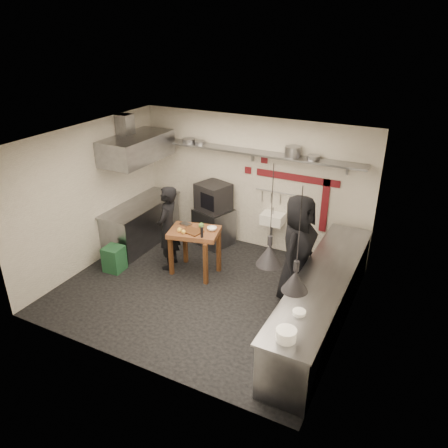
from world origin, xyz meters
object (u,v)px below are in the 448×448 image
at_px(oven_stand, 214,226).
at_px(chef_left, 168,228).
at_px(combi_oven, 213,197).
at_px(green_bin, 114,259).
at_px(chef_right, 298,249).
at_px(prep_table, 195,252).

relative_size(oven_stand, chef_left, 0.47).
relative_size(combi_oven, green_bin, 1.25).
relative_size(green_bin, chef_right, 0.26).
xyz_separation_m(green_bin, chef_left, (0.88, 0.62, 0.60)).
xyz_separation_m(oven_stand, green_bin, (-1.19, -1.91, -0.15)).
bearing_deg(green_bin, combi_oven, 58.37).
distance_m(chef_left, chef_right, 2.57).
height_order(combi_oven, green_bin, combi_oven).
bearing_deg(chef_left, chef_right, 80.64).
bearing_deg(green_bin, chef_right, 11.82).
height_order(oven_stand, chef_right, chef_right).
bearing_deg(combi_oven, prep_table, -59.91).
bearing_deg(green_bin, prep_table, 23.86).
bearing_deg(prep_table, chef_left, 168.48).
distance_m(oven_stand, chef_left, 1.39).
distance_m(combi_oven, chef_left, 1.35).
height_order(green_bin, chef_right, chef_right).
bearing_deg(chef_left, oven_stand, 154.81).
xyz_separation_m(combi_oven, prep_table, (0.28, -1.27, -0.63)).
xyz_separation_m(combi_oven, green_bin, (-1.18, -1.92, -0.84)).
relative_size(oven_stand, prep_table, 0.87).
bearing_deg(prep_table, chef_right, -11.54).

